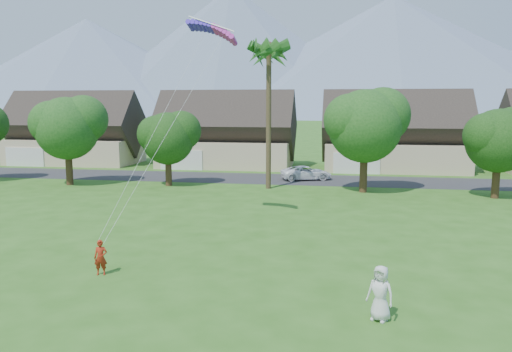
% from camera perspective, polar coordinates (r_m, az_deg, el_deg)
% --- Properties ---
extents(ground, '(500.00, 500.00, 0.00)m').
position_cam_1_polar(ground, '(15.97, -6.25, -18.94)').
color(ground, '#2D6019').
rests_on(ground, ground).
extents(street, '(90.00, 7.00, 0.01)m').
position_cam_1_polar(street, '(48.36, 4.68, -0.40)').
color(street, '#2D2D30').
rests_on(street, ground).
extents(kite_flyer, '(0.63, 0.48, 1.53)m').
position_cam_1_polar(kite_flyer, '(22.61, -17.33, -8.89)').
color(kite_flyer, '#9D2512').
rests_on(kite_flyer, ground).
extents(watcher, '(1.11, 0.98, 1.91)m').
position_cam_1_polar(watcher, '(17.77, 14.03, -12.86)').
color(watcher, silver).
rests_on(watcher, ground).
extents(parked_car, '(5.29, 3.68, 1.34)m').
position_cam_1_polar(parked_car, '(48.20, 5.76, 0.36)').
color(parked_car, white).
rests_on(parked_car, ground).
extents(mountain_ridge, '(540.00, 240.00, 70.00)m').
position_cam_1_polar(mountain_ridge, '(274.59, 11.06, 12.70)').
color(mountain_ridge, slate).
rests_on(mountain_ridge, ground).
extents(houses_row, '(72.75, 8.19, 8.86)m').
position_cam_1_polar(houses_row, '(56.88, 5.99, 4.37)').
color(houses_row, beige).
rests_on(houses_row, ground).
extents(tree_row, '(62.27, 6.67, 8.45)m').
position_cam_1_polar(tree_row, '(41.94, 2.50, 5.00)').
color(tree_row, '#47301C').
rests_on(tree_row, ground).
extents(fan_palm, '(3.00, 3.00, 13.80)m').
position_cam_1_polar(fan_palm, '(42.80, 1.48, 14.34)').
color(fan_palm, '#4C3D26').
rests_on(fan_palm, ground).
extents(parafoil_kite, '(3.11, 1.17, 0.50)m').
position_cam_1_polar(parafoil_kite, '(29.97, -4.90, 16.44)').
color(parafoil_kite, '#391CD2').
rests_on(parafoil_kite, ground).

